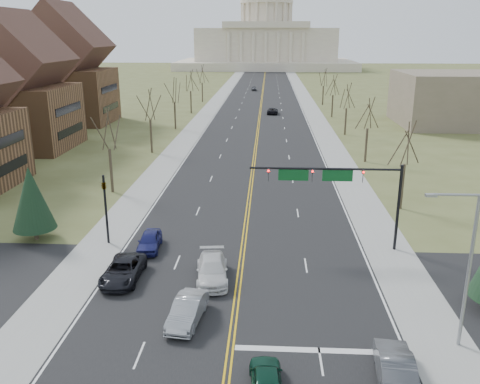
# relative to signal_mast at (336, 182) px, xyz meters

# --- Properties ---
(ground) EXTENTS (600.00, 600.00, 0.00)m
(ground) POSITION_rel_signal_mast_xyz_m (-7.45, -13.50, -5.76)
(ground) COLOR #505329
(ground) RESTS_ON ground
(road) EXTENTS (20.00, 380.00, 0.01)m
(road) POSITION_rel_signal_mast_xyz_m (-7.45, 96.50, -5.76)
(road) COLOR black
(road) RESTS_ON ground
(cross_road) EXTENTS (120.00, 14.00, 0.01)m
(cross_road) POSITION_rel_signal_mast_xyz_m (-7.45, -7.50, -5.76)
(cross_road) COLOR black
(cross_road) RESTS_ON ground
(sidewalk_left) EXTENTS (4.00, 380.00, 0.03)m
(sidewalk_left) POSITION_rel_signal_mast_xyz_m (-19.45, 96.50, -5.75)
(sidewalk_left) COLOR gray
(sidewalk_left) RESTS_ON ground
(sidewalk_right) EXTENTS (4.00, 380.00, 0.03)m
(sidewalk_right) POSITION_rel_signal_mast_xyz_m (4.55, 96.50, -5.75)
(sidewalk_right) COLOR gray
(sidewalk_right) RESTS_ON ground
(center_line) EXTENTS (0.42, 380.00, 0.01)m
(center_line) POSITION_rel_signal_mast_xyz_m (-7.45, 96.50, -5.75)
(center_line) COLOR gold
(center_line) RESTS_ON road
(edge_line_left) EXTENTS (0.15, 380.00, 0.01)m
(edge_line_left) POSITION_rel_signal_mast_xyz_m (-17.25, 96.50, -5.75)
(edge_line_left) COLOR silver
(edge_line_left) RESTS_ON road
(edge_line_right) EXTENTS (0.15, 380.00, 0.01)m
(edge_line_right) POSITION_rel_signal_mast_xyz_m (2.35, 96.50, -5.75)
(edge_line_right) COLOR silver
(edge_line_right) RESTS_ON road
(stop_bar) EXTENTS (9.50, 0.50, 0.01)m
(stop_bar) POSITION_rel_signal_mast_xyz_m (-2.45, -14.50, -5.75)
(stop_bar) COLOR silver
(stop_bar) RESTS_ON road
(capitol) EXTENTS (90.00, 60.00, 50.00)m
(capitol) POSITION_rel_signal_mast_xyz_m (-7.45, 236.41, 8.44)
(capitol) COLOR beige
(capitol) RESTS_ON ground
(signal_mast) EXTENTS (12.12, 0.44, 7.20)m
(signal_mast) POSITION_rel_signal_mast_xyz_m (0.00, 0.00, 0.00)
(signal_mast) COLOR black
(signal_mast) RESTS_ON ground
(signal_left) EXTENTS (0.32, 0.36, 6.00)m
(signal_left) POSITION_rel_signal_mast_xyz_m (-18.95, 0.00, -2.05)
(signal_left) COLOR black
(signal_left) RESTS_ON ground
(street_light) EXTENTS (2.90, 0.25, 9.07)m
(street_light) POSITION_rel_signal_mast_xyz_m (5.29, -13.50, -0.54)
(street_light) COLOR gray
(street_light) RESTS_ON ground
(tree_r_0) EXTENTS (3.74, 3.74, 8.50)m
(tree_r_0) POSITION_rel_signal_mast_xyz_m (8.05, 10.50, 0.79)
(tree_r_0) COLOR #382E21
(tree_r_0) RESTS_ON ground
(tree_l_0) EXTENTS (3.96, 3.96, 9.00)m
(tree_l_0) POSITION_rel_signal_mast_xyz_m (-22.95, 14.50, 1.18)
(tree_l_0) COLOR #382E21
(tree_l_0) RESTS_ON ground
(tree_r_1) EXTENTS (3.74, 3.74, 8.50)m
(tree_r_1) POSITION_rel_signal_mast_xyz_m (8.05, 30.50, 0.79)
(tree_r_1) COLOR #382E21
(tree_r_1) RESTS_ON ground
(tree_l_1) EXTENTS (3.96, 3.96, 9.00)m
(tree_l_1) POSITION_rel_signal_mast_xyz_m (-22.95, 34.50, 1.18)
(tree_l_1) COLOR #382E21
(tree_l_1) RESTS_ON ground
(tree_r_2) EXTENTS (3.74, 3.74, 8.50)m
(tree_r_2) POSITION_rel_signal_mast_xyz_m (8.05, 50.50, 0.79)
(tree_r_2) COLOR #382E21
(tree_r_2) RESTS_ON ground
(tree_l_2) EXTENTS (3.96, 3.96, 9.00)m
(tree_l_2) POSITION_rel_signal_mast_xyz_m (-22.95, 54.50, 1.18)
(tree_l_2) COLOR #382E21
(tree_l_2) RESTS_ON ground
(tree_r_3) EXTENTS (3.74, 3.74, 8.50)m
(tree_r_3) POSITION_rel_signal_mast_xyz_m (8.05, 70.50, 0.79)
(tree_r_3) COLOR #382E21
(tree_r_3) RESTS_ON ground
(tree_l_3) EXTENTS (3.96, 3.96, 9.00)m
(tree_l_3) POSITION_rel_signal_mast_xyz_m (-22.95, 74.50, 1.18)
(tree_l_3) COLOR #382E21
(tree_l_3) RESTS_ON ground
(tree_r_4) EXTENTS (3.74, 3.74, 8.50)m
(tree_r_4) POSITION_rel_signal_mast_xyz_m (8.05, 90.50, 0.79)
(tree_r_4) COLOR #382E21
(tree_r_4) RESTS_ON ground
(tree_l_4) EXTENTS (3.96, 3.96, 9.00)m
(tree_l_4) POSITION_rel_signal_mast_xyz_m (-22.95, 94.50, 1.18)
(tree_l_4) COLOR #382E21
(tree_l_4) RESTS_ON ground
(conifer_l) EXTENTS (3.64, 3.64, 6.50)m
(conifer_l) POSITION_rel_signal_mast_xyz_m (-25.45, 0.50, -2.02)
(conifer_l) COLOR #382E21
(conifer_l) RESTS_ON ground
(bldg_left_mid) EXTENTS (15.10, 14.28, 20.75)m
(bldg_left_mid) POSITION_rel_signal_mast_xyz_m (-43.44, 36.50, 2.78)
(bldg_left_mid) COLOR brown
(bldg_left_mid) RESTS_ON ground
(bldg_left_far) EXTENTS (17.10, 14.28, 23.25)m
(bldg_left_far) POSITION_rel_signal_mast_xyz_m (-45.44, 60.50, 3.78)
(bldg_left_far) COLOR brown
(bldg_left_far) RESTS_ON ground
(bldg_right_mass) EXTENTS (25.00, 20.00, 10.00)m
(bldg_right_mass) POSITION_rel_signal_mast_xyz_m (32.55, 62.50, -0.76)
(bldg_right_mass) COLOR #695E4A
(bldg_right_mass) RESTS_ON ground
(car_nb_inner_lead) EXTENTS (1.89, 4.19, 1.40)m
(car_nb_inner_lead) POSITION_rel_signal_mast_xyz_m (-5.39, -18.13, -5.05)
(car_nb_inner_lead) COLOR #0B3424
(car_nb_inner_lead) RESTS_ON road
(car_nb_outer_lead) EXTENTS (2.18, 5.10, 1.64)m
(car_nb_outer_lead) POSITION_rel_signal_mast_xyz_m (1.13, -16.89, -4.93)
(car_nb_outer_lead) COLOR #484A4F
(car_nb_outer_lead) RESTS_ON road
(car_sb_inner_lead) EXTENTS (2.20, 4.80, 1.52)m
(car_sb_inner_lead) POSITION_rel_signal_mast_xyz_m (-10.29, -11.92, -4.99)
(car_sb_inner_lead) COLOR gray
(car_sb_inner_lead) RESTS_ON road
(car_sb_outer_lead) EXTENTS (2.48, 5.34, 1.48)m
(car_sb_outer_lead) POSITION_rel_signal_mast_xyz_m (-15.80, -6.60, -5.01)
(car_sb_outer_lead) COLOR black
(car_sb_outer_lead) RESTS_ON road
(car_sb_inner_second) EXTENTS (2.79, 5.62, 1.57)m
(car_sb_inner_second) POSITION_rel_signal_mast_xyz_m (-9.38, -6.27, -4.97)
(car_sb_inner_second) COLOR silver
(car_sb_inner_second) RESTS_ON road
(car_sb_outer_second) EXTENTS (1.98, 4.37, 1.46)m
(car_sb_outer_second) POSITION_rel_signal_mast_xyz_m (-15.13, -1.10, -5.02)
(car_sb_outer_second) COLOR navy
(car_sb_outer_second) RESTS_ON road
(car_far_nb) EXTENTS (2.49, 5.06, 1.38)m
(car_far_nb) POSITION_rel_signal_mast_xyz_m (-4.66, 74.50, -5.06)
(car_far_nb) COLOR black
(car_far_nb) RESTS_ON road
(car_far_sb) EXTENTS (1.86, 4.03, 1.34)m
(car_far_sb) POSITION_rel_signal_mast_xyz_m (-10.26, 123.59, -5.08)
(car_far_sb) COLOR #4A4B51
(car_far_sb) RESTS_ON road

